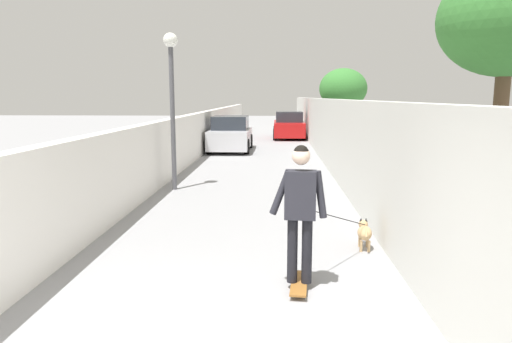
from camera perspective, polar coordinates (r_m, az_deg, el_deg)
name	(u,v)px	position (r m, az deg, el deg)	size (l,w,h in m)	color
ground_plane	(259,158)	(17.93, 0.41, 1.64)	(80.00, 80.00, 0.00)	gray
wall_left	(185,141)	(16.16, -8.85, 3.78)	(48.00, 0.30, 1.74)	silver
fence_right	(331,133)	(15.92, 9.28, 4.72)	(48.00, 0.30, 2.31)	silver
tree_right_near	(508,22)	(7.55, 28.80, 15.95)	(1.90, 1.90, 4.25)	brown
tree_right_mid	(343,89)	(22.99, 10.76, 10.05)	(2.30, 2.30, 3.74)	#473523
lamp_post	(172,83)	(11.92, -10.43, 10.80)	(0.36, 0.36, 3.95)	#4C4C51
skateboard	(299,283)	(5.97, 5.37, -13.65)	(0.81, 0.27, 0.08)	brown
person_skateboarder	(300,203)	(5.65, 5.53, -3.96)	(0.25, 0.71, 1.73)	black
dog	(364,232)	(7.51, 13.28, -7.33)	(1.88, 1.23, 1.06)	tan
car_near	(231,135)	(20.47, -3.16, 4.58)	(3.84, 1.80, 1.54)	silver
car_far	(289,126)	(26.64, 4.11, 5.67)	(3.86, 1.80, 1.54)	#B71414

